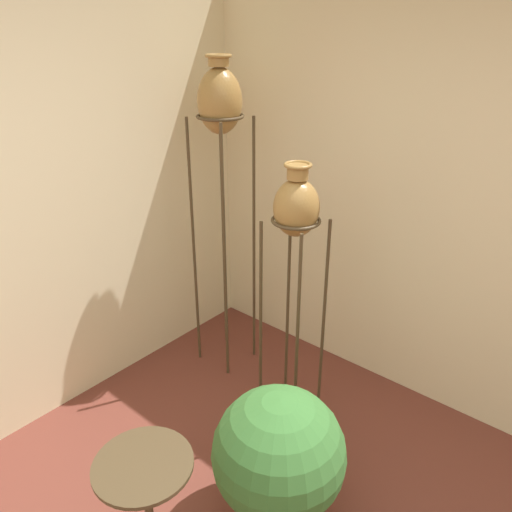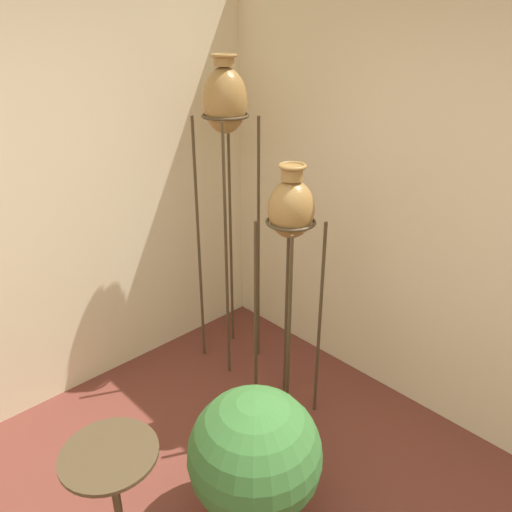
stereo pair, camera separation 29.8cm
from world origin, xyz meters
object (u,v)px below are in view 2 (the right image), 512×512
at_px(vase_stand_tall, 225,113).
at_px(side_table, 115,492).
at_px(vase_stand_medium, 291,218).
at_px(potted_plant, 255,458).

xyz_separation_m(vase_stand_tall, side_table, (-1.47, -0.96, -1.28)).
bearing_deg(side_table, vase_stand_medium, 10.79).
height_order(side_table, potted_plant, potted_plant).
height_order(vase_stand_medium, side_table, vase_stand_medium).
xyz_separation_m(vase_stand_tall, vase_stand_medium, (-0.14, -0.71, -0.47)).
xyz_separation_m(side_table, potted_plant, (0.62, -0.20, -0.12)).
xyz_separation_m(vase_stand_medium, potted_plant, (-0.71, -0.45, -0.93)).
bearing_deg(potted_plant, vase_stand_tall, 53.72).
relative_size(vase_stand_tall, potted_plant, 2.79).
bearing_deg(side_table, vase_stand_tall, 33.14).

